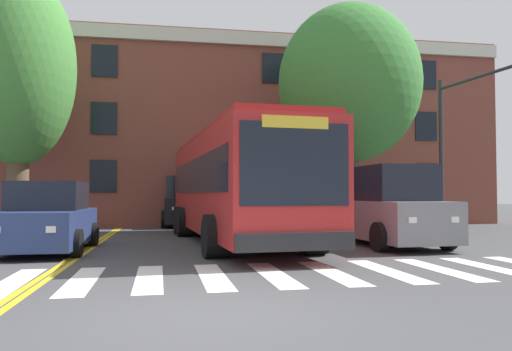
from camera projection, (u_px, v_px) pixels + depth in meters
The scene contains 12 objects.
ground_plane at pixel (201, 314), 6.09m from camera, with size 120.00×120.00×0.00m, color #424244.
crosswalk at pixel (213, 276), 8.89m from camera, with size 13.86×3.25×0.01m.
lane_line_yellow_inner at pixel (119, 227), 22.17m from camera, with size 0.12×36.00×0.01m, color gold.
lane_line_yellow_outer at pixel (123, 227), 22.20m from camera, with size 0.12×36.00×0.01m, color gold.
city_bus at pixel (234, 185), 15.18m from camera, with size 3.62×11.50×3.26m.
car_navy_near_lane at pixel (48, 220), 12.72m from camera, with size 2.12×4.26×1.79m.
car_grey_far_lane at pixel (387, 208), 14.32m from camera, with size 2.30×4.89×2.26m.
car_black_behind_bus at pixel (185, 203), 23.11m from camera, with size 2.33×4.96×2.26m.
traffic_light_near_corner at pixel (472, 121), 17.28m from camera, with size 0.74×4.20×5.80m.
street_tree_curbside_large at pixel (349, 84), 19.21m from camera, with size 5.70×5.82×8.78m.
street_tree_curbside_small at pixel (20, 70), 17.93m from camera, with size 5.51×5.56×9.49m.
building_facade at pixel (113, 134), 25.16m from camera, with size 37.58×7.47×8.96m.
Camera 1 is at (-0.38, -6.17, 1.47)m, focal length 35.00 mm.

